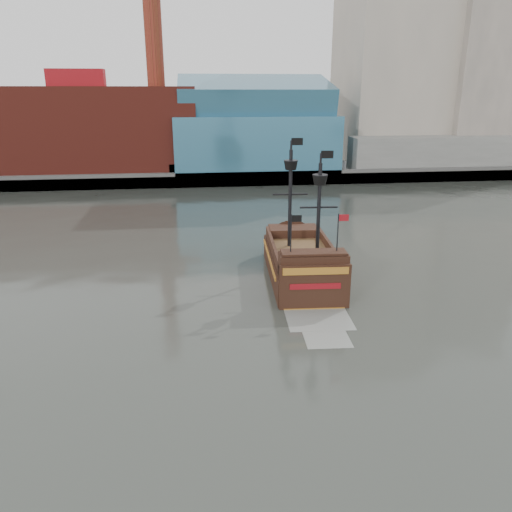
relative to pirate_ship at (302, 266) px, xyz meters
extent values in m
plane|color=#292D27|center=(-7.59, -15.77, -1.21)|extent=(400.00, 400.00, 0.00)
cube|color=slate|center=(-7.59, 76.23, -0.21)|extent=(220.00, 60.00, 2.00)
cube|color=#4C4C49|center=(-7.59, 46.73, 0.09)|extent=(220.00, 1.00, 2.60)
cube|color=maroon|center=(-29.59, 56.23, 8.29)|extent=(42.00, 18.00, 15.00)
cube|color=#326B87|center=(2.41, 54.23, 5.79)|extent=(30.00, 16.00, 10.00)
cube|color=#ACA08F|center=(32.41, 64.23, 23.79)|extent=(20.00, 22.00, 46.00)
cube|color=#9E9184|center=(50.41, 60.23, 19.79)|extent=(18.00, 18.00, 38.00)
cube|color=#ACA08F|center=(42.41, 81.23, 26.79)|extent=(24.00, 20.00, 52.00)
cube|color=slate|center=(40.41, 50.23, 3.79)|extent=(40.00, 6.00, 6.00)
cylinder|color=maroon|center=(-15.59, 58.23, 26.79)|extent=(3.20, 3.20, 22.00)
cube|color=#326B87|center=(2.41, 54.23, 13.79)|extent=(28.00, 14.94, 8.78)
cube|color=black|center=(0.02, 0.32, -0.52)|extent=(6.51, 14.01, 2.97)
cube|color=brown|center=(0.02, 0.32, 1.13)|extent=(5.86, 12.61, 0.34)
cube|color=black|center=(0.34, 5.78, 1.53)|extent=(5.00, 3.02, 1.14)
cube|color=black|center=(-0.34, -5.61, 1.99)|extent=(5.52, 2.15, 2.05)
cube|color=black|center=(-0.40, -6.65, 0.16)|extent=(5.60, 0.62, 4.56)
cube|color=#B06F22|center=(-0.41, -6.81, 1.99)|extent=(5.13, 0.40, 0.57)
cube|color=maroon|center=(-0.41, -6.81, 0.73)|extent=(3.99, 0.33, 0.46)
cylinder|color=black|center=(-0.79, 2.08, 5.75)|extent=(0.34, 0.34, 8.90)
cylinder|color=black|center=(0.92, -1.80, 5.41)|extent=(0.34, 0.34, 8.21)
cone|color=black|center=(-0.79, 2.08, 8.83)|extent=(1.33, 1.33, 0.80)
cone|color=black|center=(0.92, -1.80, 8.15)|extent=(1.33, 1.33, 0.80)
cube|color=black|center=(-0.28, 2.05, 10.89)|extent=(1.03, 0.10, 0.63)
cube|color=black|center=(1.43, -1.83, 10.20)|extent=(1.03, 0.10, 0.63)
cube|color=#969B96|center=(-0.51, -8.57, -1.20)|extent=(5.08, 4.39, 0.02)
camera|label=1|loc=(-9.48, -41.85, 15.18)|focal=35.00mm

